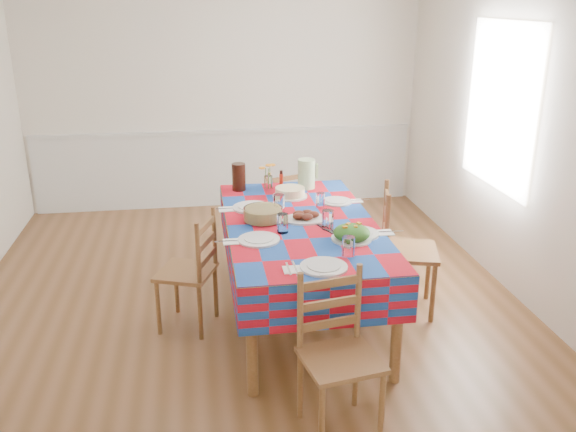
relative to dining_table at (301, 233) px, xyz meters
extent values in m
cube|color=brown|center=(-0.40, 0.36, -0.73)|extent=(4.50, 5.00, 0.04)
cube|color=silver|center=(-0.40, 2.88, 0.64)|extent=(4.50, 0.04, 2.70)
cube|color=silver|center=(-0.40, -2.16, 0.64)|extent=(4.50, 0.04, 2.70)
cube|color=silver|center=(1.87, 0.36, 0.64)|extent=(0.04, 5.00, 2.70)
cube|color=silver|center=(-0.40, 2.83, 0.19)|extent=(4.41, 0.06, 0.04)
cube|color=silver|center=(-0.40, 2.84, -0.26)|extent=(4.41, 0.03, 0.90)
plane|color=white|center=(1.83, 0.66, 0.79)|extent=(0.00, 1.40, 1.40)
cylinder|color=brown|center=(-0.46, -0.94, -0.33)|extent=(0.07, 0.07, 0.75)
cylinder|color=brown|center=(0.46, -0.94, -0.33)|extent=(0.07, 0.07, 0.75)
cylinder|color=brown|center=(-0.46, 0.94, -0.33)|extent=(0.07, 0.07, 0.75)
cylinder|color=brown|center=(0.46, 0.94, -0.33)|extent=(0.07, 0.07, 0.75)
cube|color=brown|center=(0.00, 0.00, 0.06)|extent=(1.06, 2.00, 0.04)
cube|color=red|center=(0.00, 0.00, 0.09)|extent=(1.10, 2.05, 0.01)
cube|color=red|center=(-0.55, 0.00, -0.08)|extent=(0.01, 2.05, 0.32)
cube|color=red|center=(0.55, 0.00, -0.08)|extent=(0.01, 2.05, 0.32)
cube|color=red|center=(0.00, -1.02, -0.08)|extent=(1.10, 0.01, 0.32)
cube|color=red|center=(0.00, 1.02, -0.08)|extent=(1.10, 0.01, 0.32)
cylinder|color=silver|center=(0.00, -0.84, 0.10)|extent=(0.30, 0.30, 0.02)
cylinder|color=silver|center=(0.00, -0.84, 0.11)|extent=(0.21, 0.21, 0.01)
cylinder|color=white|center=(0.19, -0.71, 0.16)|extent=(0.08, 0.08, 0.14)
cube|color=white|center=(-0.20, -0.84, 0.09)|extent=(0.11, 0.11, 0.01)
cube|color=silver|center=(-0.22, -0.84, 0.10)|extent=(0.01, 0.19, 0.00)
cube|color=silver|center=(-0.18, -0.84, 0.10)|extent=(0.01, 0.22, 0.00)
cylinder|color=silver|center=(-0.35, -0.33, 0.10)|extent=(0.29, 0.29, 0.01)
cylinder|color=silver|center=(-0.35, -0.33, 0.11)|extent=(0.20, 0.20, 0.01)
cylinder|color=white|center=(-0.17, -0.20, 0.16)|extent=(0.08, 0.08, 0.14)
cube|color=white|center=(-0.54, -0.33, 0.09)|extent=(0.11, 0.11, 0.01)
cube|color=silver|center=(-0.56, -0.33, 0.10)|extent=(0.18, 0.01, 0.00)
cube|color=silver|center=(-0.52, -0.33, 0.10)|extent=(0.21, 0.01, 0.00)
cylinder|color=silver|center=(-0.33, 0.35, 0.10)|extent=(0.31, 0.31, 0.02)
cylinder|color=silver|center=(-0.33, 0.35, 0.11)|extent=(0.22, 0.22, 0.01)
cylinder|color=white|center=(-0.13, 0.21, 0.16)|extent=(0.09, 0.09, 0.15)
cube|color=white|center=(-0.54, 0.35, 0.09)|extent=(0.11, 0.11, 0.01)
cube|color=silver|center=(-0.56, 0.35, 0.10)|extent=(0.20, 0.01, 0.00)
cube|color=silver|center=(-0.51, 0.35, 0.10)|extent=(0.23, 0.01, 0.00)
cylinder|color=silver|center=(0.35, -0.32, 0.10)|extent=(0.30, 0.30, 0.02)
cylinder|color=silver|center=(0.35, -0.32, 0.11)|extent=(0.21, 0.21, 0.01)
cylinder|color=white|center=(0.16, -0.19, 0.16)|extent=(0.08, 0.08, 0.14)
cube|color=white|center=(0.55, -0.32, 0.09)|extent=(0.11, 0.11, 0.01)
cube|color=silver|center=(0.53, -0.32, 0.10)|extent=(0.19, 0.01, 0.00)
cube|color=silver|center=(0.57, -0.32, 0.10)|extent=(0.22, 0.01, 0.00)
cylinder|color=silver|center=(0.37, 0.40, 0.10)|extent=(0.25, 0.25, 0.01)
cylinder|color=silver|center=(0.37, 0.40, 0.11)|extent=(0.18, 0.18, 0.01)
cylinder|color=white|center=(0.21, 0.29, 0.15)|extent=(0.07, 0.07, 0.12)
cube|color=white|center=(0.53, 0.40, 0.09)|extent=(0.09, 0.09, 0.01)
cube|color=silver|center=(0.51, 0.40, 0.10)|extent=(0.16, 0.01, 0.00)
cube|color=silver|center=(0.55, 0.40, 0.10)|extent=(0.19, 0.01, 0.00)
ellipsoid|color=silver|center=(0.04, 0.02, 0.10)|extent=(0.34, 0.25, 0.02)
ellipsoid|color=black|center=(0.10, 0.02, 0.13)|extent=(0.09, 0.08, 0.05)
ellipsoid|color=black|center=(0.06, 0.06, 0.13)|extent=(0.09, 0.08, 0.05)
ellipsoid|color=black|center=(-0.01, 0.05, 0.13)|extent=(0.09, 0.08, 0.05)
ellipsoid|color=black|center=(-0.02, 0.00, 0.13)|extent=(0.09, 0.08, 0.05)
ellipsoid|color=black|center=(0.04, -0.02, 0.13)|extent=(0.09, 0.08, 0.05)
cylinder|color=silver|center=(0.28, -0.41, 0.10)|extent=(0.28, 0.28, 0.01)
ellipsoid|color=#124812|center=(0.28, -0.41, 0.14)|extent=(0.25, 0.25, 0.11)
cube|color=orange|center=(0.23, -0.44, 0.20)|extent=(0.03, 0.02, 0.01)
cube|color=orange|center=(0.27, -0.38, 0.20)|extent=(0.04, 0.04, 0.01)
cube|color=orange|center=(0.30, -0.44, 0.20)|extent=(0.03, 0.04, 0.01)
cube|color=orange|center=(0.34, -0.38, 0.20)|extent=(0.04, 0.04, 0.01)
cylinder|color=white|center=(-0.28, 0.05, 0.14)|extent=(0.29, 0.29, 0.10)
cylinder|color=#E3CA78|center=(-0.28, 0.05, 0.14)|extent=(0.27, 0.27, 0.09)
cylinder|color=silver|center=(0.01, 0.60, 0.10)|extent=(0.29, 0.29, 0.01)
cylinder|color=tan|center=(0.01, 0.60, 0.14)|extent=(0.25, 0.25, 0.07)
cube|color=black|center=(0.13, -0.14, 0.09)|extent=(0.13, 0.30, 0.01)
cube|color=black|center=(0.18, -0.12, 0.09)|extent=(0.06, 0.31, 0.01)
cylinder|color=white|center=(-0.14, 0.81, 0.15)|extent=(0.07, 0.07, 0.13)
cylinder|color=#347928|center=(-0.16, 0.81, 0.20)|extent=(0.01, 0.01, 0.18)
ellipsoid|color=orange|center=(-0.20, 0.81, 0.29)|extent=(0.06, 0.06, 0.02)
cylinder|color=#347928|center=(-0.13, 0.82, 0.20)|extent=(0.01, 0.01, 0.18)
ellipsoid|color=orange|center=(-0.10, 0.84, 0.31)|extent=(0.06, 0.06, 0.02)
cylinder|color=#347928|center=(-0.14, 0.80, 0.20)|extent=(0.01, 0.01, 0.18)
ellipsoid|color=orange|center=(-0.14, 0.77, 0.32)|extent=(0.06, 0.06, 0.02)
cylinder|color=red|center=(-0.02, 0.90, 0.16)|extent=(0.03, 0.03, 0.14)
cylinder|color=#C0E9A4|center=(0.19, 0.83, 0.22)|extent=(0.15, 0.15, 0.26)
cylinder|color=black|center=(-0.39, 0.85, 0.21)|extent=(0.12, 0.12, 0.24)
cube|color=silver|center=(-0.01, -0.97, 0.10)|extent=(0.09, 0.03, 0.02)
cylinder|color=brown|center=(-0.15, -1.54, -0.49)|extent=(0.04, 0.04, 0.45)
cylinder|color=brown|center=(0.21, -1.47, -0.49)|extent=(0.04, 0.04, 0.45)
cylinder|color=brown|center=(-0.21, -1.21, -0.49)|extent=(0.04, 0.04, 0.45)
cylinder|color=brown|center=(0.15, -1.14, -0.49)|extent=(0.04, 0.04, 0.45)
cube|color=brown|center=(0.00, -1.34, -0.25)|extent=(0.48, 0.47, 0.03)
cylinder|color=brown|center=(-0.21, -1.20, -0.01)|extent=(0.04, 0.04, 0.50)
cylinder|color=brown|center=(0.14, -1.13, -0.01)|extent=(0.04, 0.04, 0.50)
cube|color=brown|center=(-0.03, -1.16, -0.11)|extent=(0.36, 0.08, 0.05)
cube|color=brown|center=(-0.03, -1.16, 0.02)|extent=(0.36, 0.08, 0.05)
cube|color=brown|center=(-0.03, -1.16, 0.15)|extent=(0.36, 0.08, 0.05)
cylinder|color=brown|center=(0.10, 1.54, -0.50)|extent=(0.03, 0.03, 0.41)
cylinder|color=brown|center=(-0.21, 1.43, -0.50)|extent=(0.03, 0.03, 0.41)
cylinder|color=brown|center=(0.21, 1.25, -0.50)|extent=(0.03, 0.03, 0.41)
cylinder|color=brown|center=(-0.10, 1.14, -0.50)|extent=(0.03, 0.03, 0.41)
cube|color=brown|center=(0.00, 1.34, -0.29)|extent=(0.49, 0.48, 0.03)
cylinder|color=brown|center=(0.21, 1.25, -0.07)|extent=(0.03, 0.03, 0.46)
cylinder|color=brown|center=(-0.09, 1.13, -0.07)|extent=(0.03, 0.03, 0.46)
cube|color=brown|center=(0.06, 1.19, -0.16)|extent=(0.31, 0.13, 0.05)
cube|color=brown|center=(0.06, 1.19, -0.04)|extent=(0.31, 0.13, 0.05)
cube|color=brown|center=(0.06, 1.19, 0.07)|extent=(0.31, 0.13, 0.05)
cylinder|color=brown|center=(-0.96, 0.22, -0.49)|extent=(0.03, 0.03, 0.43)
cylinder|color=brown|center=(-1.08, -0.10, -0.49)|extent=(0.03, 0.03, 0.43)
cylinder|color=brown|center=(-0.65, 0.10, -0.49)|extent=(0.03, 0.03, 0.43)
cylinder|color=brown|center=(-0.78, -0.22, -0.49)|extent=(0.03, 0.03, 0.43)
cube|color=brown|center=(-0.87, 0.00, -0.26)|extent=(0.50, 0.52, 0.03)
cylinder|color=brown|center=(-0.64, 0.10, -0.04)|extent=(0.03, 0.03, 0.48)
cylinder|color=brown|center=(-0.77, -0.22, -0.04)|extent=(0.03, 0.03, 0.48)
cube|color=brown|center=(-0.70, -0.06, -0.13)|extent=(0.14, 0.33, 0.05)
cube|color=brown|center=(-0.70, -0.06, -0.01)|extent=(0.14, 0.33, 0.05)
cube|color=brown|center=(-0.70, -0.06, 0.12)|extent=(0.14, 0.33, 0.05)
cylinder|color=brown|center=(0.99, -0.24, -0.47)|extent=(0.04, 0.04, 0.48)
cylinder|color=brown|center=(1.09, 0.14, -0.47)|extent=(0.04, 0.04, 0.48)
cylinder|color=brown|center=(0.64, -0.14, -0.47)|extent=(0.04, 0.04, 0.48)
cylinder|color=brown|center=(0.74, 0.24, -0.47)|extent=(0.04, 0.04, 0.48)
cube|color=brown|center=(0.87, 0.00, -0.21)|extent=(0.53, 0.55, 0.03)
cylinder|color=brown|center=(0.63, -0.13, 0.04)|extent=(0.04, 0.04, 0.54)
cylinder|color=brown|center=(0.73, 0.24, 0.04)|extent=(0.04, 0.04, 0.54)
cube|color=brown|center=(0.68, 0.05, -0.07)|extent=(0.12, 0.38, 0.05)
cube|color=brown|center=(0.68, 0.05, 0.07)|extent=(0.12, 0.38, 0.05)
cube|color=brown|center=(0.68, 0.05, 0.21)|extent=(0.12, 0.38, 0.05)
camera|label=1|loc=(-0.74, -4.19, 1.67)|focal=38.00mm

